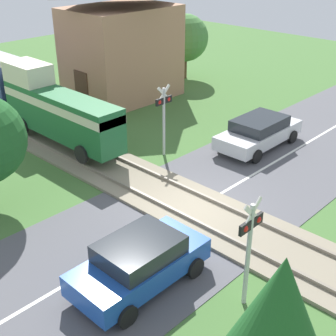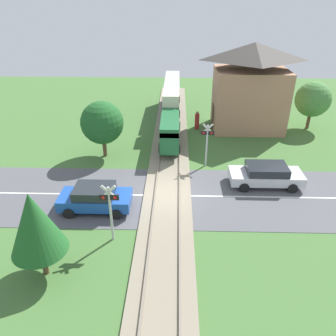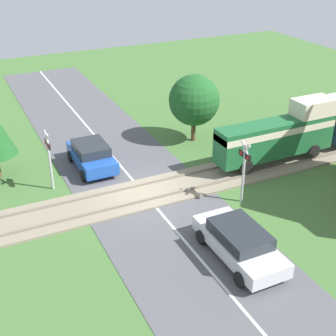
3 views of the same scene
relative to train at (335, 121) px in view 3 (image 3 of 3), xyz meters
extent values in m
plane|color=#426B33|center=(0.00, -11.78, -1.86)|extent=(60.00, 60.00, 0.00)
cube|color=#515156|center=(0.00, -11.78, -1.85)|extent=(48.00, 6.40, 0.02)
cube|color=silver|center=(0.00, -11.78, -1.84)|extent=(48.00, 0.12, 0.00)
cube|color=gray|center=(0.00, -11.78, -1.80)|extent=(2.80, 48.00, 0.12)
cube|color=slate|center=(-0.72, -11.78, -1.68)|extent=(0.10, 48.00, 0.12)
cube|color=slate|center=(0.72, -11.78, -1.68)|extent=(0.10, 48.00, 0.12)
cube|color=#1E6033|center=(0.00, -4.15, -0.29)|extent=(1.35, 6.95, 1.90)
cube|color=beige|center=(0.00, -4.15, 0.23)|extent=(1.37, 6.95, 0.36)
cube|color=beige|center=(0.00, -1.79, 1.11)|extent=(1.35, 2.22, 0.90)
cylinder|color=black|center=(-0.72, -6.37, -1.24)|extent=(0.14, 0.76, 0.76)
cylinder|color=black|center=(0.72, -6.37, -1.24)|extent=(0.14, 0.76, 0.76)
cylinder|color=black|center=(-0.72, -1.92, -1.24)|extent=(0.14, 0.76, 0.76)
cylinder|color=black|center=(0.72, -1.92, -1.24)|extent=(0.14, 0.76, 0.76)
cylinder|color=black|center=(-0.72, 1.07, -1.24)|extent=(0.14, 0.76, 0.76)
cube|color=#1E4CA8|center=(-3.91, -13.22, -1.25)|extent=(3.90, 1.75, 0.63)
cube|color=#23282D|center=(-3.91, -13.22, -0.68)|extent=(2.14, 1.61, 0.50)
cylinder|color=black|center=(-2.65, -12.34, -1.56)|extent=(0.60, 0.18, 0.60)
cylinder|color=black|center=(-2.65, -14.09, -1.56)|extent=(0.60, 0.18, 0.60)
cylinder|color=black|center=(-5.18, -12.34, -1.56)|extent=(0.60, 0.18, 0.60)
cylinder|color=black|center=(-5.18, -14.09, -1.56)|extent=(0.60, 0.18, 0.60)
cube|color=silver|center=(6.05, -10.34, -1.27)|extent=(4.43, 1.79, 0.59)
cube|color=#23282D|center=(6.05, -10.34, -0.73)|extent=(2.44, 1.65, 0.48)
cylinder|color=black|center=(4.60, -11.23, -1.56)|extent=(0.60, 0.18, 0.60)
cylinder|color=black|center=(4.60, -9.44, -1.56)|extent=(0.60, 0.18, 0.60)
cylinder|color=black|center=(7.49, -11.23, -1.56)|extent=(0.60, 0.18, 0.60)
cylinder|color=black|center=(7.49, -9.44, -1.56)|extent=(0.60, 0.18, 0.60)
cylinder|color=#B7B7B7|center=(-2.54, -15.69, -0.37)|extent=(0.12, 0.12, 2.99)
cube|color=black|center=(-2.54, -15.69, 0.59)|extent=(0.90, 0.08, 0.28)
sphere|color=red|center=(-2.81, -15.69, 0.59)|extent=(0.18, 0.18, 0.18)
sphere|color=red|center=(-2.27, -15.69, 0.59)|extent=(0.18, 0.18, 0.18)
cube|color=silver|center=(-2.54, -15.69, 0.87)|extent=(0.72, 0.04, 0.72)
cube|color=silver|center=(-2.54, -15.69, 0.87)|extent=(0.72, 0.04, 0.72)
cylinder|color=#B7B7B7|center=(2.54, -7.87, -0.37)|extent=(0.12, 0.12, 2.99)
cube|color=black|center=(2.54, -7.87, 0.59)|extent=(0.90, 0.08, 0.28)
sphere|color=red|center=(2.81, -7.87, 0.59)|extent=(0.18, 0.18, 0.18)
sphere|color=red|center=(2.27, -7.87, 0.59)|extent=(0.18, 0.18, 0.18)
cube|color=silver|center=(2.54, -7.87, 0.87)|extent=(0.72, 0.04, 0.72)
cube|color=silver|center=(2.54, -7.87, 0.87)|extent=(0.72, 0.04, 0.72)
cylinder|color=brown|center=(-4.73, -6.55, -1.21)|extent=(0.28, 0.28, 1.30)
sphere|color=#1E5623|center=(-4.73, -6.55, 0.72)|extent=(3.01, 3.01, 3.01)
camera|label=1|loc=(-10.64, -20.69, 6.80)|focal=50.00mm
camera|label=2|loc=(0.50, -28.05, 8.86)|focal=35.00mm
camera|label=3|loc=(18.23, -19.29, 9.89)|focal=50.00mm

